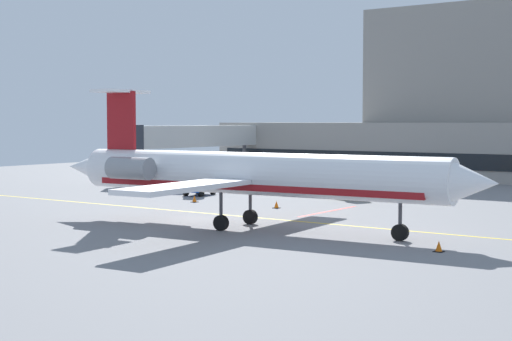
# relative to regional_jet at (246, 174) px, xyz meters

# --- Properties ---
(ground) EXTENTS (120.00, 120.00, 0.11)m
(ground) POSITION_rel_regional_jet_xyz_m (-5.27, 0.79, -3.29)
(ground) COLOR slate
(jet_bridge_west) EXTENTS (2.40, 22.43, 6.01)m
(jet_bridge_west) POSITION_rel_regional_jet_xyz_m (-28.66, 28.81, 1.40)
(jet_bridge_west) COLOR silver
(jet_bridge_west) RESTS_ON ground
(regional_jet) EXTENTS (29.14, 21.03, 8.41)m
(regional_jet) POSITION_rel_regional_jet_xyz_m (0.00, 0.00, 0.00)
(regional_jet) COLOR white
(regional_jet) RESTS_ON ground
(baggage_tug) EXTENTS (2.22, 3.24, 2.07)m
(baggage_tug) POSITION_rel_regional_jet_xyz_m (-15.31, 14.06, -2.31)
(baggage_tug) COLOR #1E4CB2
(baggage_tug) RESTS_ON ground
(pushback_tractor) EXTENTS (2.99, 3.27, 2.19)m
(pushback_tractor) POSITION_rel_regional_jet_xyz_m (-19.64, 16.54, -2.27)
(pushback_tractor) COLOR silver
(pushback_tractor) RESTS_ON ground
(belt_loader) EXTENTS (3.65, 3.04, 1.88)m
(belt_loader) POSITION_rel_regional_jet_xyz_m (-3.29, 18.99, -2.37)
(belt_loader) COLOR #E5B20C
(belt_loader) RESTS_ON ground
(fuel_tank) EXTENTS (6.34, 2.34, 2.41)m
(fuel_tank) POSITION_rel_regional_jet_xyz_m (-20.92, 27.34, -1.88)
(fuel_tank) COLOR white
(fuel_tank) RESTS_ON ground
(safety_cone_alpha) EXTENTS (0.47, 0.47, 0.55)m
(safety_cone_alpha) POSITION_rel_regional_jet_xyz_m (-4.43, 9.90, -2.99)
(safety_cone_alpha) COLOR orange
(safety_cone_alpha) RESTS_ON ground
(safety_cone_bravo) EXTENTS (0.47, 0.47, 0.55)m
(safety_cone_bravo) POSITION_rel_regional_jet_xyz_m (-12.03, 9.68, -2.99)
(safety_cone_bravo) COLOR orange
(safety_cone_bravo) RESTS_ON ground
(safety_cone_charlie) EXTENTS (0.47, 0.47, 0.55)m
(safety_cone_charlie) POSITION_rel_regional_jet_xyz_m (12.60, -1.45, -2.99)
(safety_cone_charlie) COLOR orange
(safety_cone_charlie) RESTS_ON ground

